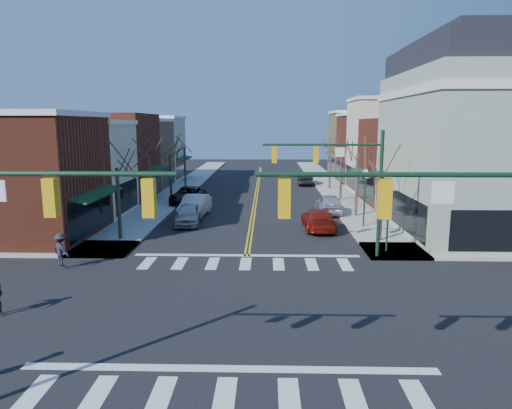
# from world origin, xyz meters

# --- Properties ---
(ground) EXTENTS (160.00, 160.00, 0.00)m
(ground) POSITION_xyz_m (0.00, 0.00, 0.00)
(ground) COLOR black
(ground) RESTS_ON ground
(sidewalk_left) EXTENTS (3.50, 70.00, 0.15)m
(sidewalk_left) POSITION_xyz_m (-8.75, 20.00, 0.07)
(sidewalk_left) COLOR #9E9B93
(sidewalk_left) RESTS_ON ground
(sidewalk_right) EXTENTS (3.50, 70.00, 0.15)m
(sidewalk_right) POSITION_xyz_m (8.75, 20.00, 0.07)
(sidewalk_right) COLOR #9E9B93
(sidewalk_right) RESTS_ON ground
(bldg_left_brick_a) EXTENTS (10.00, 8.50, 8.00)m
(bldg_left_brick_a) POSITION_xyz_m (-15.50, 11.75, 4.00)
(bldg_left_brick_a) COLOR maroon
(bldg_left_brick_a) RESTS_ON ground
(bldg_left_stucco_a) EXTENTS (10.00, 7.00, 7.50)m
(bldg_left_stucco_a) POSITION_xyz_m (-15.50, 19.50, 3.75)
(bldg_left_stucco_a) COLOR beige
(bldg_left_stucco_a) RESTS_ON ground
(bldg_left_brick_b) EXTENTS (10.00, 9.00, 8.50)m
(bldg_left_brick_b) POSITION_xyz_m (-15.50, 27.50, 4.25)
(bldg_left_brick_b) COLOR maroon
(bldg_left_brick_b) RESTS_ON ground
(bldg_left_tan) EXTENTS (10.00, 7.50, 7.80)m
(bldg_left_tan) POSITION_xyz_m (-15.50, 35.75, 3.90)
(bldg_left_tan) COLOR #906E4F
(bldg_left_tan) RESTS_ON ground
(bldg_left_stucco_b) EXTENTS (10.00, 8.00, 8.20)m
(bldg_left_stucco_b) POSITION_xyz_m (-15.50, 43.50, 4.10)
(bldg_left_stucco_b) COLOR beige
(bldg_left_stucco_b) RESTS_ON ground
(bldg_right_brick_a) EXTENTS (10.00, 8.50, 8.00)m
(bldg_right_brick_a) POSITION_xyz_m (15.50, 25.75, 4.00)
(bldg_right_brick_a) COLOR maroon
(bldg_right_brick_a) RESTS_ON ground
(bldg_right_stucco) EXTENTS (10.00, 7.00, 10.00)m
(bldg_right_stucco) POSITION_xyz_m (15.50, 33.50, 5.00)
(bldg_right_stucco) COLOR beige
(bldg_right_stucco) RESTS_ON ground
(bldg_right_brick_b) EXTENTS (10.00, 8.00, 8.50)m
(bldg_right_brick_b) POSITION_xyz_m (15.50, 41.00, 4.25)
(bldg_right_brick_b) COLOR maroon
(bldg_right_brick_b) RESTS_ON ground
(bldg_right_tan) EXTENTS (10.00, 8.00, 9.00)m
(bldg_right_tan) POSITION_xyz_m (15.50, 49.00, 4.50)
(bldg_right_tan) COLOR #906E4F
(bldg_right_tan) RESTS_ON ground
(victorian_corner) EXTENTS (12.25, 14.25, 13.30)m
(victorian_corner) POSITION_xyz_m (16.50, 14.50, 6.66)
(victorian_corner) COLOR #97A48E
(victorian_corner) RESTS_ON ground
(traffic_mast_near_right) EXTENTS (6.60, 0.28, 7.20)m
(traffic_mast_near_right) POSITION_xyz_m (5.55, -7.40, 4.71)
(traffic_mast_near_right) COLOR #14331E
(traffic_mast_near_right) RESTS_ON ground
(traffic_mast_far_right) EXTENTS (6.60, 0.28, 7.20)m
(traffic_mast_far_right) POSITION_xyz_m (5.55, 7.40, 4.71)
(traffic_mast_far_right) COLOR #14331E
(traffic_mast_far_right) RESTS_ON ground
(lamppost_corner) EXTENTS (0.36, 0.36, 4.33)m
(lamppost_corner) POSITION_xyz_m (8.20, 8.50, 2.96)
(lamppost_corner) COLOR #14331E
(lamppost_corner) RESTS_ON ground
(lamppost_midblock) EXTENTS (0.36, 0.36, 4.33)m
(lamppost_midblock) POSITION_xyz_m (8.20, 15.00, 2.96)
(lamppost_midblock) COLOR #14331E
(lamppost_midblock) RESTS_ON ground
(tree_left_a) EXTENTS (0.24, 0.24, 4.76)m
(tree_left_a) POSITION_xyz_m (-8.40, 11.00, 2.38)
(tree_left_a) COLOR #382B21
(tree_left_a) RESTS_ON ground
(tree_left_b) EXTENTS (0.24, 0.24, 5.04)m
(tree_left_b) POSITION_xyz_m (-8.40, 19.00, 2.52)
(tree_left_b) COLOR #382B21
(tree_left_b) RESTS_ON ground
(tree_left_c) EXTENTS (0.24, 0.24, 4.55)m
(tree_left_c) POSITION_xyz_m (-8.40, 27.00, 2.27)
(tree_left_c) COLOR #382B21
(tree_left_c) RESTS_ON ground
(tree_left_d) EXTENTS (0.24, 0.24, 4.90)m
(tree_left_d) POSITION_xyz_m (-8.40, 35.00, 2.45)
(tree_left_d) COLOR #382B21
(tree_left_d) RESTS_ON ground
(tree_right_a) EXTENTS (0.24, 0.24, 4.62)m
(tree_right_a) POSITION_xyz_m (8.40, 11.00, 2.31)
(tree_right_a) COLOR #382B21
(tree_right_a) RESTS_ON ground
(tree_right_b) EXTENTS (0.24, 0.24, 5.18)m
(tree_right_b) POSITION_xyz_m (8.40, 19.00, 2.59)
(tree_right_b) COLOR #382B21
(tree_right_b) RESTS_ON ground
(tree_right_c) EXTENTS (0.24, 0.24, 4.83)m
(tree_right_c) POSITION_xyz_m (8.40, 27.00, 2.42)
(tree_right_c) COLOR #382B21
(tree_right_c) RESTS_ON ground
(tree_right_d) EXTENTS (0.24, 0.24, 4.97)m
(tree_right_d) POSITION_xyz_m (8.40, 35.00, 2.48)
(tree_right_d) COLOR #382B21
(tree_right_d) RESTS_ON ground
(car_left_near) EXTENTS (2.08, 4.66, 1.56)m
(car_left_near) POSITION_xyz_m (-4.80, 16.00, 0.78)
(car_left_near) COLOR #A7A7AC
(car_left_near) RESTS_ON ground
(car_left_mid) EXTENTS (2.22, 5.34, 1.72)m
(car_left_mid) POSITION_xyz_m (-4.80, 19.14, 0.86)
(car_left_mid) COLOR silver
(car_left_mid) RESTS_ON ground
(car_left_far) EXTENTS (2.97, 5.88, 1.59)m
(car_left_far) POSITION_xyz_m (-6.40, 25.09, 0.80)
(car_left_far) COLOR black
(car_left_far) RESTS_ON ground
(car_right_near) EXTENTS (2.24, 5.20, 1.49)m
(car_right_near) POSITION_xyz_m (4.86, 14.54, 0.75)
(car_right_near) COLOR maroon
(car_right_near) RESTS_ON ground
(car_right_mid) EXTENTS (1.99, 4.94, 1.68)m
(car_right_mid) POSITION_xyz_m (6.40, 20.47, 0.84)
(car_right_mid) COLOR silver
(car_right_mid) RESTS_ON ground
(car_right_far) EXTENTS (1.78, 4.87, 1.59)m
(car_right_far) POSITION_xyz_m (5.88, 38.99, 0.80)
(car_right_far) COLOR black
(car_right_far) RESTS_ON ground
(pedestrian_dark_b) EXTENTS (1.31, 1.16, 1.76)m
(pedestrian_dark_b) POSITION_xyz_m (-9.61, 5.13, 1.03)
(pedestrian_dark_b) COLOR black
(pedestrian_dark_b) RESTS_ON sidewalk_left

